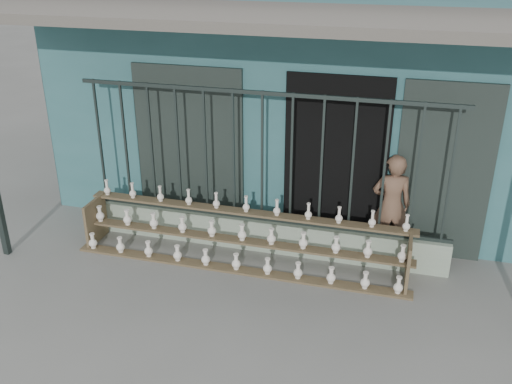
# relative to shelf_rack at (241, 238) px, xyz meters

# --- Properties ---
(ground) EXTENTS (60.00, 60.00, 0.00)m
(ground) POSITION_rel_shelf_rack_xyz_m (0.17, -0.89, -0.36)
(ground) COLOR slate
(workshop_building) EXTENTS (7.40, 6.60, 3.21)m
(workshop_building) POSITION_rel_shelf_rack_xyz_m (0.18, 3.34, 1.26)
(workshop_building) COLOR #316468
(workshop_building) RESTS_ON ground
(parapet_wall) EXTENTS (5.00, 0.20, 0.45)m
(parapet_wall) POSITION_rel_shelf_rack_xyz_m (0.17, 0.41, -0.13)
(parapet_wall) COLOR #9AAD94
(parapet_wall) RESTS_ON ground
(security_fence) EXTENTS (5.00, 0.04, 1.80)m
(security_fence) POSITION_rel_shelf_rack_xyz_m (0.17, 0.41, 0.99)
(security_fence) COLOR #283330
(security_fence) RESTS_ON parapet_wall
(shelf_rack) EXTENTS (4.50, 0.68, 0.85)m
(shelf_rack) POSITION_rel_shelf_rack_xyz_m (0.00, 0.00, 0.00)
(shelf_rack) COLOR brown
(shelf_rack) RESTS_ON ground
(elderly_woman) EXTENTS (0.59, 0.45, 1.44)m
(elderly_woman) POSITION_rel_shelf_rack_xyz_m (1.86, 0.77, 0.36)
(elderly_woman) COLOR brown
(elderly_woman) RESTS_ON ground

